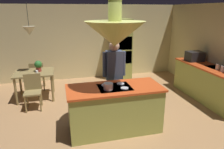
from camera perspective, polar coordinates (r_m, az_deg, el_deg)
ground at (r=4.65m, az=0.03°, el=-13.40°), size 8.16×8.16×0.00m
wall_back at (r=7.47m, az=-6.64°, el=8.75°), size 6.80×0.10×2.55m
kitchen_island at (r=4.25m, az=0.71°, el=-9.29°), size 1.87×0.83×0.95m
counter_run_right at (r=6.19m, az=24.94°, el=-2.23°), size 0.73×2.43×0.93m
oven_tower at (r=7.34m, az=2.46°, el=6.88°), size 0.66×0.62×2.09m
dining_table at (r=6.06m, az=-20.42°, el=-0.29°), size 1.02×0.85×0.76m
person_at_island at (r=4.71m, az=0.58°, el=0.34°), size 0.53×0.23×1.73m
range_hood at (r=3.82m, az=0.79°, el=11.44°), size 1.10×1.10×1.00m
pendant_light_over_table at (r=5.84m, az=-21.68°, el=11.09°), size 0.32×0.32×0.82m
chair_facing_island at (r=5.50m, az=-20.87°, el=-3.76°), size 0.40×0.40×0.87m
chair_by_back_wall at (r=6.72m, az=-19.79°, el=0.11°), size 0.40×0.40×0.87m
potted_plant_on_table at (r=5.99m, az=-19.52°, el=2.35°), size 0.20×0.20×0.30m
cup_on_table at (r=5.81m, az=-19.87°, el=0.59°), size 0.07×0.07×0.09m
canister_sugar at (r=5.74m, az=28.14°, el=1.41°), size 0.11×0.11×0.14m
canister_tea at (r=5.87m, az=26.99°, el=1.89°), size 0.11×0.11×0.14m
microwave_on_counter at (r=6.58m, az=21.71°, el=4.67°), size 0.46×0.36×0.28m
cooking_pot_on_cooktop at (r=3.88m, az=-1.05°, el=-3.24°), size 0.18×0.18×0.12m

